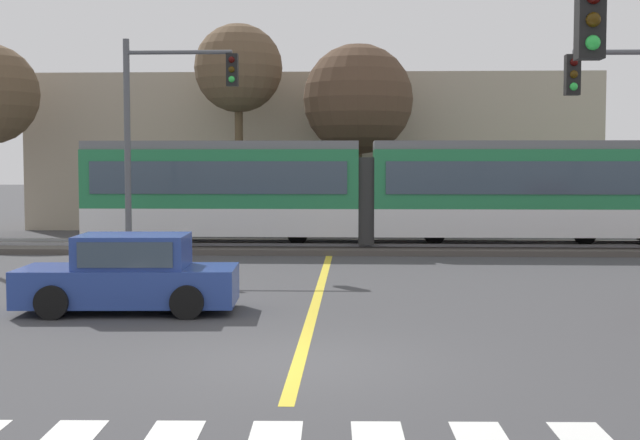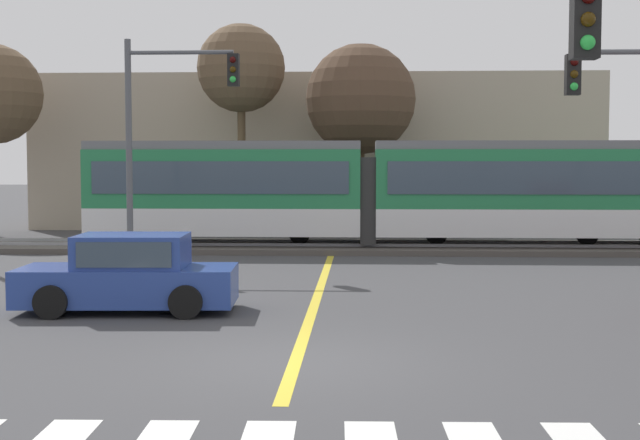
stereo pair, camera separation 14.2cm
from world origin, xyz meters
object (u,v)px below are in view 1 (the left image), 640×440
object	(u,v)px
sedan_crossing	(129,276)
bare_tree_west	(238,69)
traffic_light_far_left	(163,117)
light_rail_tram	(510,189)
bare_tree_east	(358,100)

from	to	relation	value
sedan_crossing	bare_tree_west	xyz separation A→B (m)	(-0.20, 17.94, 5.86)
traffic_light_far_left	bare_tree_west	bearing A→B (deg)	85.34
sedan_crossing	bare_tree_west	distance (m)	18.87
light_rail_tram	sedan_crossing	xyz separation A→B (m)	(-9.51, -12.44, -1.35)
sedan_crossing	traffic_light_far_left	distance (m)	8.71
sedan_crossing	traffic_light_far_left	world-z (taller)	traffic_light_far_left
traffic_light_far_left	bare_tree_west	size ratio (longest dim) A/B	0.77
light_rail_tram	bare_tree_east	bearing A→B (deg)	132.42
bare_tree_west	sedan_crossing	bearing A→B (deg)	-89.36
traffic_light_far_left	bare_tree_west	distance (m)	10.33
light_rail_tram	traffic_light_far_left	xyz separation A→B (m)	(-10.53, -4.53, 2.15)
bare_tree_west	bare_tree_east	world-z (taller)	bare_tree_west
sedan_crossing	traffic_light_far_left	bearing A→B (deg)	97.34
light_rail_tram	traffic_light_far_left	world-z (taller)	traffic_light_far_left
light_rail_tram	bare_tree_east	xyz separation A→B (m)	(-5.01, 5.49, 3.32)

